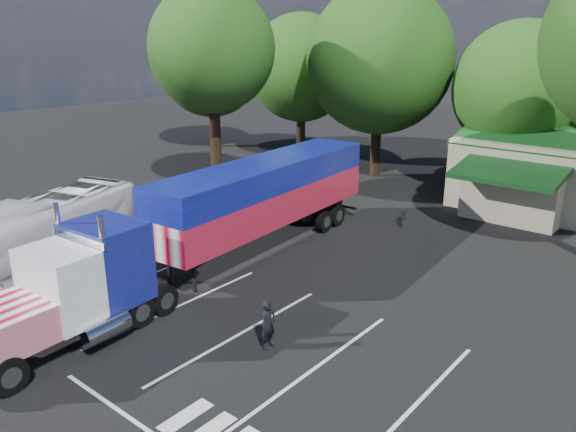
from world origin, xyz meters
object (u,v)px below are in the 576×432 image
Objects in this scene: tour_bus at (28,240)px; silver_sedan at (516,199)px; semi_truck at (226,212)px; bicycle at (404,215)px; woman at (268,325)px.

tour_bus is 25.39m from silver_sedan.
semi_truck is 1.86× the size of tour_bus.
semi_truck is at bearing -131.45° from bicycle.
semi_truck is 12.83× the size of woman.
tour_bus is (-5.67, -5.92, -0.90)m from semi_truck.
silver_sedan is (12.65, 22.00, -0.84)m from tour_bus.
tour_bus is at bearing 101.33° from woman.
woman is 20.03m from silver_sedan.
bicycle is 18.29m from tour_bus.
semi_truck is 17.62m from silver_sedan.
semi_truck is 12.14× the size of bicycle.
tour_bus is (-8.80, -16.00, 1.12)m from bicycle.
woman is at bearing -37.94° from semi_truck.
silver_sedan is at bearing 43.44° from tour_bus.
tour_bus is at bearing 178.61° from silver_sedan.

